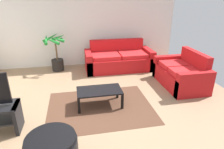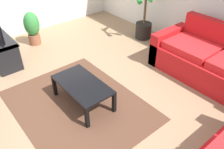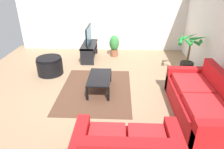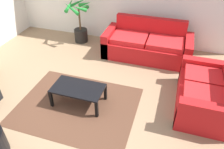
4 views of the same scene
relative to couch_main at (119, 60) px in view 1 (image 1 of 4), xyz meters
name	(u,v)px [view 1 (image 1 of 4)]	position (x,y,z in m)	size (l,w,h in m)	color
ground_plane	(99,110)	(-0.95, -2.28, -0.30)	(6.60, 6.60, 0.00)	#937556
wall_back	(86,24)	(-0.95, 0.72, 1.05)	(6.00, 0.06, 2.70)	silver
couch_main	(119,60)	(0.00, 0.00, 0.00)	(2.11, 0.90, 0.90)	red
couch_loveseat	(181,75)	(1.33, -1.49, 0.00)	(0.90, 1.49, 0.90)	red
coffee_table	(99,92)	(-0.91, -2.08, 0.02)	(0.95, 0.52, 0.37)	black
area_rug	(100,107)	(-0.91, -2.18, -0.30)	(2.20, 1.70, 0.01)	#513323
potted_palm	(56,55)	(-1.93, 0.27, 0.19)	(0.72, 0.78, 1.16)	black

